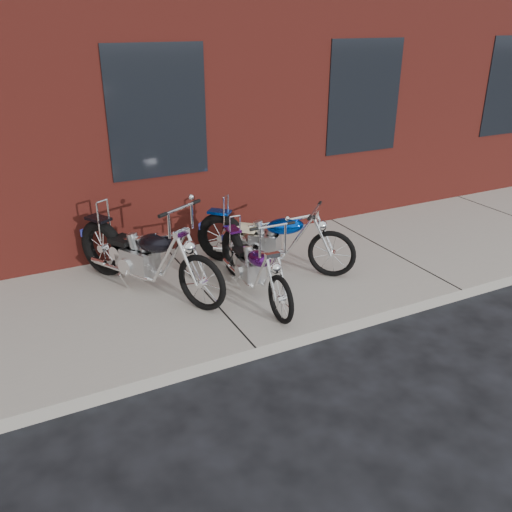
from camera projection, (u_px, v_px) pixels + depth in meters
ground at (256, 360)px, 5.85m from camera, size 120.00×120.00×0.00m
sidewalk at (204, 295)px, 7.05m from camera, size 22.00×3.00×0.15m
chopper_purple at (253, 268)px, 6.78m from camera, size 0.49×2.00×1.12m
chopper_blue at (271, 241)px, 7.49m from camera, size 1.69×1.69×1.00m
chopper_third at (145, 258)px, 6.87m from camera, size 1.30×2.22×1.25m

